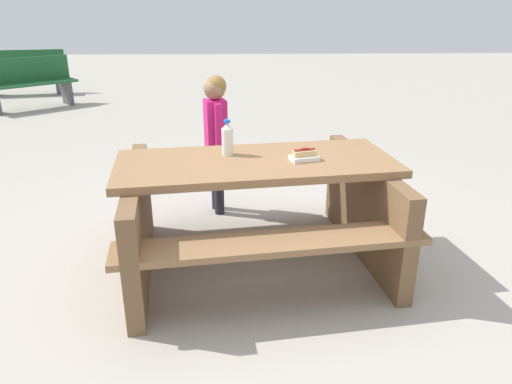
# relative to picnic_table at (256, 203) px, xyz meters

# --- Properties ---
(ground_plane) EXTENTS (30.00, 30.00, 0.00)m
(ground_plane) POSITION_rel_picnic_table_xyz_m (0.00, 0.00, -0.44)
(ground_plane) COLOR #ADA599
(ground_plane) RESTS_ON ground
(picnic_table) EXTENTS (1.97, 1.63, 0.75)m
(picnic_table) POSITION_rel_picnic_table_xyz_m (0.00, 0.00, 0.00)
(picnic_table) COLOR olive
(picnic_table) RESTS_ON ground
(soda_bottle) EXTENTS (0.08, 0.08, 0.24)m
(soda_bottle) POSITION_rel_picnic_table_xyz_m (-0.19, 0.12, 0.41)
(soda_bottle) COLOR silver
(soda_bottle) RESTS_ON picnic_table
(hotdog_tray) EXTENTS (0.20, 0.16, 0.08)m
(hotdog_tray) POSITION_rel_picnic_table_xyz_m (0.31, -0.02, 0.34)
(hotdog_tray) COLOR white
(hotdog_tray) RESTS_ON picnic_table
(child_in_coat) EXTENTS (0.20, 0.28, 1.17)m
(child_in_coat) POSITION_rel_picnic_table_xyz_m (-0.30, 0.90, 0.30)
(child_in_coat) COLOR #262633
(child_in_coat) RESTS_ON ground
(park_bench_mid) EXTENTS (1.39, 1.29, 0.85)m
(park_bench_mid) POSITION_rel_picnic_table_xyz_m (-3.68, 5.43, 0.00)
(park_bench_mid) COLOR #1E592D
(park_bench_mid) RESTS_ON ground
(park_bench_far) EXTENTS (1.55, 0.67, 0.85)m
(park_bench_far) POSITION_rel_picnic_table_xyz_m (-4.32, 6.84, 0.00)
(park_bench_far) COLOR #1E592D
(park_bench_far) RESTS_ON ground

